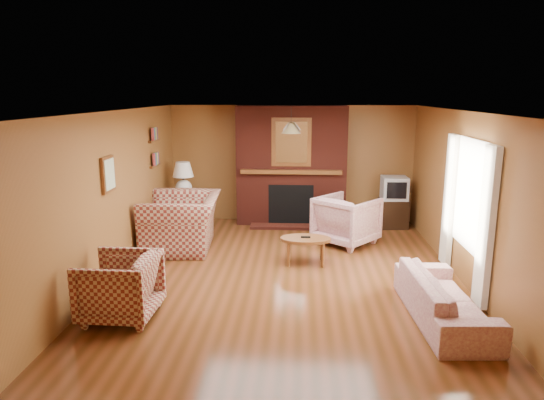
# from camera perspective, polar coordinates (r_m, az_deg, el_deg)

# --- Properties ---
(floor) EXTENTS (6.50, 6.50, 0.00)m
(floor) POSITION_cam_1_polar(r_m,az_deg,el_deg) (7.25, 1.76, -8.91)
(floor) COLOR #4B2910
(floor) RESTS_ON ground
(ceiling) EXTENTS (6.50, 6.50, 0.00)m
(ceiling) POSITION_cam_1_polar(r_m,az_deg,el_deg) (6.76, 1.90, 10.40)
(ceiling) COLOR silver
(ceiling) RESTS_ON wall_back
(wall_back) EXTENTS (6.50, 0.00, 6.50)m
(wall_back) POSITION_cam_1_polar(r_m,az_deg,el_deg) (10.11, 2.32, 4.27)
(wall_back) COLOR brown
(wall_back) RESTS_ON floor
(wall_front) EXTENTS (6.50, 0.00, 6.50)m
(wall_front) POSITION_cam_1_polar(r_m,az_deg,el_deg) (3.79, 0.49, -9.95)
(wall_front) COLOR brown
(wall_front) RESTS_ON floor
(wall_left) EXTENTS (0.00, 6.50, 6.50)m
(wall_left) POSITION_cam_1_polar(r_m,az_deg,el_deg) (7.40, -17.90, 0.62)
(wall_left) COLOR brown
(wall_left) RESTS_ON floor
(wall_right) EXTENTS (0.00, 6.50, 6.50)m
(wall_right) POSITION_cam_1_polar(r_m,az_deg,el_deg) (7.29, 21.88, 0.13)
(wall_right) COLOR brown
(wall_right) RESTS_ON floor
(fireplace) EXTENTS (2.20, 0.82, 2.40)m
(fireplace) POSITION_cam_1_polar(r_m,az_deg,el_deg) (9.85, 2.29, 3.94)
(fireplace) COLOR #4D1910
(fireplace) RESTS_ON floor
(window_right) EXTENTS (0.10, 1.85, 2.00)m
(window_right) POSITION_cam_1_polar(r_m,az_deg,el_deg) (7.10, 21.97, -0.78)
(window_right) COLOR beige
(window_right) RESTS_ON wall_right
(bookshelf) EXTENTS (0.09, 0.55, 0.71)m
(bookshelf) POSITION_cam_1_polar(r_m,az_deg,el_deg) (9.09, -13.48, 5.97)
(bookshelf) COLOR brown
(bookshelf) RESTS_ON wall_left
(botanical_print) EXTENTS (0.05, 0.40, 0.50)m
(botanical_print) POSITION_cam_1_polar(r_m,az_deg,el_deg) (7.06, -18.70, 2.89)
(botanical_print) COLOR brown
(botanical_print) RESTS_ON wall_left
(pendant_light) EXTENTS (0.36, 0.36, 0.48)m
(pendant_light) POSITION_cam_1_polar(r_m,az_deg,el_deg) (9.08, 2.25, 8.41)
(pendant_light) COLOR black
(pendant_light) RESTS_ON ceiling
(plaid_loveseat) EXTENTS (1.35, 1.51, 0.93)m
(plaid_loveseat) POSITION_cam_1_polar(r_m,az_deg,el_deg) (8.52, -10.54, -2.56)
(plaid_loveseat) COLOR maroon
(plaid_loveseat) RESTS_ON floor
(plaid_armchair) EXTENTS (0.88, 0.86, 0.78)m
(plaid_armchair) POSITION_cam_1_polar(r_m,az_deg,el_deg) (6.12, -17.47, -9.73)
(plaid_armchair) COLOR maroon
(plaid_armchair) RESTS_ON floor
(floral_sofa) EXTENTS (0.83, 1.90, 0.54)m
(floral_sofa) POSITION_cam_1_polar(r_m,az_deg,el_deg) (6.20, 19.60, -10.82)
(floral_sofa) COLOR beige
(floral_sofa) RESTS_ON floor
(floral_armchair) EXTENTS (1.32, 1.32, 0.86)m
(floral_armchair) POSITION_cam_1_polar(r_m,az_deg,el_deg) (8.72, 8.77, -2.36)
(floral_armchair) COLOR beige
(floral_armchair) RESTS_ON floor
(coffee_table) EXTENTS (0.79, 0.49, 0.45)m
(coffee_table) POSITION_cam_1_polar(r_m,az_deg,el_deg) (7.65, 3.97, -4.87)
(coffee_table) COLOR brown
(coffee_table) RESTS_ON floor
(side_table) EXTENTS (0.54, 0.54, 0.66)m
(side_table) POSITION_cam_1_polar(r_m,az_deg,el_deg) (9.76, -10.24, -1.44)
(side_table) COLOR brown
(side_table) RESTS_ON floor
(table_lamp) EXTENTS (0.41, 0.41, 0.68)m
(table_lamp) POSITION_cam_1_polar(r_m,az_deg,el_deg) (9.61, -10.41, 2.65)
(table_lamp) COLOR white
(table_lamp) RESTS_ON side_table
(tv_stand) EXTENTS (0.57, 0.52, 0.57)m
(tv_stand) POSITION_cam_1_polar(r_m,az_deg,el_deg) (10.02, 14.04, -1.50)
(tv_stand) COLOR black
(tv_stand) RESTS_ON floor
(crt_tv) EXTENTS (0.49, 0.49, 0.45)m
(crt_tv) POSITION_cam_1_polar(r_m,az_deg,el_deg) (9.90, 14.20, 1.37)
(crt_tv) COLOR #B0B2B8
(crt_tv) RESTS_ON tv_stand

